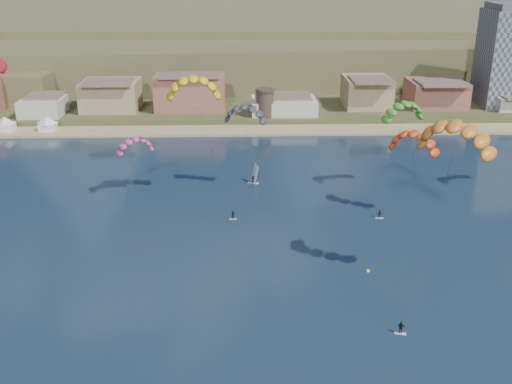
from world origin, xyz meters
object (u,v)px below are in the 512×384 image
kitesurfer_orange (456,132)px  kitesurfer_green (404,109)px  windsurfer (254,177)px  buoy (368,271)px  kitesurfer_yellow (193,84)px  watchtower (265,103)px

kitesurfer_orange → kitesurfer_green: 39.60m
windsurfer → buoy: 44.93m
kitesurfer_orange → windsurfer: (-27.85, 45.25, -23.29)m
kitesurfer_green → buoy: bearing=-110.6°
kitesurfer_orange → kitesurfer_green: bearing=85.7°
buoy → kitesurfer_green: bearing=69.4°
kitesurfer_yellow → buoy: (29.53, -30.33, -24.68)m
kitesurfer_orange → buoy: kitesurfer_orange is taller
watchtower → kitesurfer_yellow: 66.97m
buoy → windsurfer: bearing=113.0°
watchtower → kitesurfer_yellow: (-16.55, -62.23, 18.41)m
kitesurfer_green → kitesurfer_orange: bearing=-94.3°
kitesurfer_yellow → windsurfer: bearing=42.6°
kitesurfer_orange → kitesurfer_yellow: bearing=139.3°
watchtower → kitesurfer_yellow: bearing=-104.9°
watchtower → buoy: 93.68m
kitesurfer_yellow → buoy: size_ratio=45.70×
windsurfer → buoy: bearing=-67.0°
kitesurfer_orange → buoy: bearing=159.1°
kitesurfer_green → windsurfer: bearing=168.5°
windsurfer → buoy: windsurfer is taller
kitesurfer_yellow → kitesurfer_green: 43.46m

